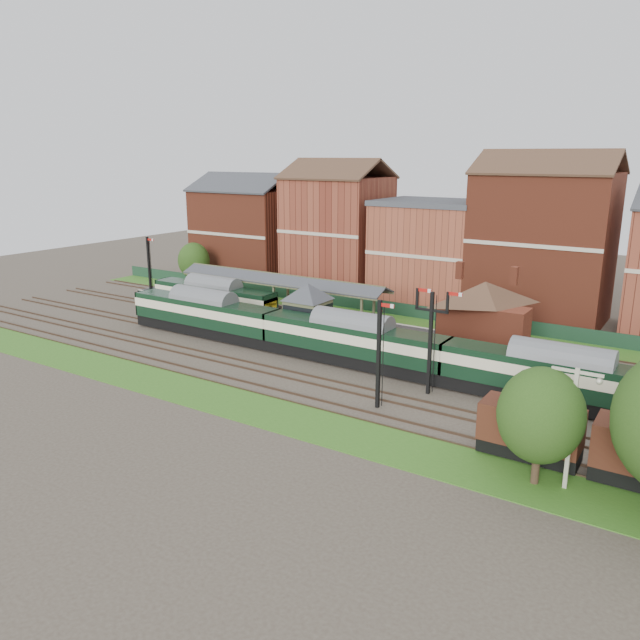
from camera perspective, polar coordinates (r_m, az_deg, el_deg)
The scene contains 19 objects.
ground at distance 56.36m, azimuth -0.43°, elevation -3.50°, with size 160.00×160.00×0.00m, color #473D33.
grass_back at distance 69.72m, azimuth 6.82°, elevation 0.04°, with size 90.00×4.50×0.06m, color #2D6619.
grass_front at distance 47.41m, azimuth -8.49°, elevation -7.28°, with size 90.00×5.00×0.06m, color #2D6619.
fence at distance 71.29m, azimuth 7.55°, elevation 0.94°, with size 90.00×0.12×1.50m, color #193823.
platform at distance 66.66m, azimuth 0.59°, elevation -0.13°, with size 55.00×3.40×1.00m, color #2D2D2D.
signal_box at distance 59.66m, azimuth -1.12°, elevation 0.73°, with size 5.40×5.40×6.00m.
brick_hut at distance 56.28m, azimuth 5.66°, elevation -2.33°, with size 3.20×2.64×2.94m.
station_building at distance 58.78m, azimuth 14.74°, elevation 0.79°, with size 8.10×8.10×5.90m.
canopy at distance 69.05m, azimuth -3.62°, elevation 3.85°, with size 26.00×3.89×4.08m.
semaphore_bracket at distance 47.46m, azimuth 10.11°, elevation -1.44°, with size 3.60×0.25×8.18m.
semaphore_platform_end at distance 80.54m, azimuth -15.34°, elevation 4.63°, with size 1.23×0.25×8.00m.
semaphore_siding at distance 44.50m, azimuth 5.41°, elevation -3.02°, with size 1.23×0.25×8.00m.
yard_lamp at distance 36.33m, azimuth 22.03°, elevation -8.61°, with size 2.60×0.22×7.00m.
town_backdrop at distance 76.45m, azimuth 9.87°, elevation 6.57°, with size 69.00×10.00×16.00m.
dmu_train at distance 53.77m, azimuth 2.94°, elevation -1.84°, with size 51.57×2.71×3.96m.
platform_railcar at distance 71.49m, azimuth -9.68°, elevation 2.09°, with size 16.20×2.56×3.73m.
goods_van_a at distance 39.83m, azimuth 18.70°, elevation -9.29°, with size 5.83×2.53×3.54m.
tree_far at distance 36.20m, azimuth 19.53°, elevation -8.22°, with size 4.67×4.67×6.82m.
tree_back at distance 86.90m, azimuth -11.46°, elevation 5.34°, with size 4.29×4.29×6.26m.
Camera 1 is at (29.41, -44.66, 17.81)m, focal length 35.00 mm.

